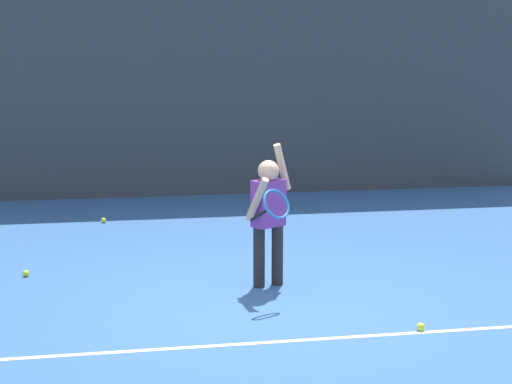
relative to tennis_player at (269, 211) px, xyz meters
The scene contains 8 objects.
ground_plane 0.89m from the tennis_player, 102.90° to the right, with size 20.00×20.00×0.00m, color #335B93.
court_line_baseline 1.62m from the tennis_player, 94.61° to the right, with size 9.00×0.05×0.00m, color white.
back_fence_windscreen 5.21m from the tennis_player, 91.32° to the left, with size 10.99×0.08×3.95m, color #383D42.
fence_post_1 5.28m from the tennis_player, 91.31° to the left, with size 0.09×0.09×4.10m, color slate.
tennis_player is the anchor object (origin of this frame).
tennis_ball_2 1.84m from the tennis_player, 55.55° to the right, with size 0.07×0.07×0.07m, color #CCE033.
tennis_ball_3 3.62m from the tennis_player, 116.68° to the left, with size 0.07×0.07×0.07m, color #CCE033.
tennis_ball_4 2.52m from the tennis_player, 162.31° to the left, with size 0.07×0.07×0.07m, color #CCE033.
Camera 1 is at (-1.23, -6.45, 2.15)m, focal length 54.30 mm.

